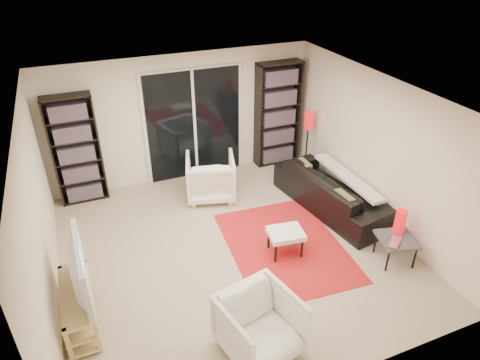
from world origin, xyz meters
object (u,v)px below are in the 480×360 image
object	(u,v)px
tv_stand	(79,306)
floor_lamp	(308,127)
sofa	(333,191)
ottoman	(286,234)
side_table	(397,241)
armchair_front	(260,326)
bookshelf_right	(278,114)
armchair_back	(211,177)
bookshelf_left	(76,150)

from	to	relation	value
tv_stand	floor_lamp	size ratio (longest dim) A/B	0.92
sofa	ottoman	distance (m)	1.54
side_table	ottoman	bearing A→B (deg)	151.70
armchair_front	ottoman	xyz separation A→B (m)	(1.07, 1.42, -0.04)
bookshelf_right	ottoman	distance (m)	3.06
sofa	armchair_back	xyz separation A→B (m)	(-1.83, 1.16, 0.06)
tv_stand	floor_lamp	bearing A→B (deg)	27.74
ottoman	tv_stand	bearing A→B (deg)	-175.72
bookshelf_left	ottoman	xyz separation A→B (m)	(2.65, -2.73, -0.63)
armchair_front	bookshelf_right	bearing A→B (deg)	48.56
tv_stand	bookshelf_right	bearing A→B (deg)	35.36
bookshelf_left	armchair_back	distance (m)	2.35
bookshelf_left	armchair_front	bearing A→B (deg)	-69.21
bookshelf_left	ottoman	world-z (taller)	bookshelf_left
armchair_front	side_table	size ratio (longest dim) A/B	1.34
armchair_back	tv_stand	bearing A→B (deg)	58.00
sofa	ottoman	world-z (taller)	sofa
side_table	floor_lamp	size ratio (longest dim) A/B	0.50
ottoman	floor_lamp	world-z (taller)	floor_lamp
bookshelf_right	armchair_back	size ratio (longest dim) A/B	2.41
sofa	armchair_front	world-z (taller)	armchair_front
bookshelf_left	bookshelf_right	xyz separation A→B (m)	(3.85, -0.00, 0.07)
bookshelf_left	floor_lamp	size ratio (longest dim) A/B	1.56
side_table	sofa	bearing A→B (deg)	93.06
tv_stand	bookshelf_left	bearing A→B (deg)	84.11
armchair_back	side_table	distance (m)	3.31
ottoman	armchair_back	bearing A→B (deg)	104.52
sofa	side_table	xyz separation A→B (m)	(0.08, -1.55, 0.03)
bookshelf_left	floor_lamp	xyz separation A→B (m)	(4.23, -0.56, -0.03)
armchair_back	armchair_front	distance (m)	3.41
side_table	bookshelf_left	bearing A→B (deg)	139.30
sofa	floor_lamp	xyz separation A→B (m)	(0.26, 1.38, 0.61)
tv_stand	floor_lamp	distance (m)	5.17
tv_stand	sofa	xyz separation A→B (m)	(4.27, 1.01, 0.07)
ottoman	side_table	distance (m)	1.60
ottoman	floor_lamp	distance (m)	2.75
tv_stand	ottoman	size ratio (longest dim) A/B	2.04
bookshelf_left	bookshelf_right	distance (m)	3.85
armchair_front	sofa	bearing A→B (deg)	29.96
tv_stand	sofa	world-z (taller)	sofa
bookshelf_right	armchair_back	bearing A→B (deg)	-155.45
sofa	floor_lamp	distance (m)	1.53
armchair_front	tv_stand	bearing A→B (deg)	134.78
tv_stand	armchair_back	world-z (taller)	armchair_back
bookshelf_left	floor_lamp	distance (m)	4.27
armchair_back	armchair_front	bearing A→B (deg)	96.88
bookshelf_right	sofa	bearing A→B (deg)	-86.45
side_table	armchair_front	bearing A→B (deg)	-165.07
tv_stand	armchair_back	xyz separation A→B (m)	(2.45, 2.17, 0.13)
tv_stand	side_table	distance (m)	4.39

